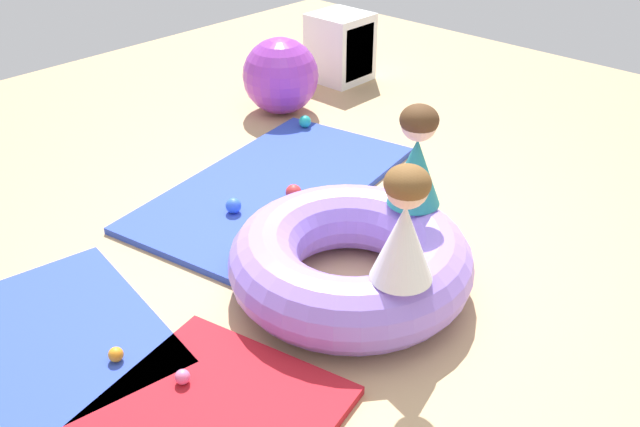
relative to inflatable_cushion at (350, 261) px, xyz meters
The scene contains 12 objects.
ground_plane 0.24m from the inflatable_cushion, 54.94° to the left, with size 8.00×8.00×0.00m, color tan.
gym_mat_far_right 1.12m from the inflatable_cushion, 65.68° to the left, with size 1.85×0.99×0.04m, color #2D47B7.
inflatable_cushion is the anchor object (origin of this frame).
child_in_white 0.60m from the inflatable_cushion, 109.09° to the right, with size 0.33×0.33×0.52m.
child_in_teal 0.60m from the inflatable_cushion, ahead, with size 0.36×0.36×0.52m.
play_ball_teal 1.91m from the inflatable_cushion, 50.62° to the left, with size 0.09×0.09×0.09m, color teal.
play_ball_pink 0.99m from the inflatable_cushion, behind, with size 0.06×0.06×0.06m, color pink.
play_ball_blue 0.94m from the inflatable_cushion, 86.21° to the left, with size 0.09×0.09×0.09m, color blue.
play_ball_orange 1.15m from the inflatable_cushion, 161.57° to the left, with size 0.07×0.07×0.07m, color orange.
play_ball_red 0.89m from the inflatable_cushion, 62.89° to the left, with size 0.10×0.10×0.10m, color red.
exercise_ball_large 2.33m from the inflatable_cushion, 53.93° to the left, with size 0.57×0.57×0.57m, color purple.
storage_cube 2.99m from the inflatable_cushion, 42.17° to the left, with size 0.44×0.44×0.56m.
Camera 1 is at (-2.24, -1.93, 2.09)m, focal length 39.50 mm.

